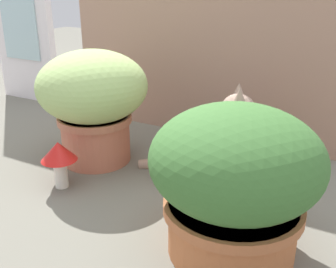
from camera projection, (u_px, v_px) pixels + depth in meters
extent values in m
plane|color=slate|center=(136.00, 181.00, 1.27)|extent=(6.00, 6.00, 0.00)
cube|color=tan|center=(199.00, 39.00, 1.53)|extent=(1.13, 0.03, 0.76)
cube|color=white|center=(21.00, 7.00, 1.96)|extent=(0.36, 0.04, 0.93)
cylinder|color=#C16C53|center=(96.00, 138.00, 1.39)|extent=(0.23, 0.23, 0.17)
cylinder|color=#BD7055|center=(95.00, 118.00, 1.37)|extent=(0.25, 0.25, 0.02)
ellipsoid|color=#A6C873|center=(92.00, 86.00, 1.33)|extent=(0.37, 0.37, 0.24)
cylinder|color=#C16C3E|center=(232.00, 226.00, 0.94)|extent=(0.30, 0.30, 0.13)
cylinder|color=#BA693F|center=(233.00, 207.00, 0.92)|extent=(0.32, 0.32, 0.02)
ellipsoid|color=#3B6B30|center=(236.00, 159.00, 0.87)|extent=(0.39, 0.39, 0.24)
ellipsoid|color=tan|center=(200.00, 145.00, 1.27)|extent=(0.30, 0.25, 0.22)
ellipsoid|color=beige|center=(231.00, 150.00, 1.26)|extent=(0.10, 0.12, 0.11)
sphere|color=tan|center=(238.00, 112.00, 1.21)|extent=(0.14, 0.14, 0.11)
cone|color=tan|center=(239.00, 89.00, 1.22)|extent=(0.05, 0.05, 0.04)
cone|color=tan|center=(240.00, 95.00, 1.16)|extent=(0.05, 0.05, 0.04)
cylinder|color=tan|center=(165.00, 162.00, 1.35)|extent=(0.18, 0.10, 0.07)
cylinder|color=silver|center=(61.00, 173.00, 1.23)|extent=(0.04, 0.04, 0.09)
cone|color=red|center=(58.00, 151.00, 1.20)|extent=(0.11, 0.11, 0.06)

